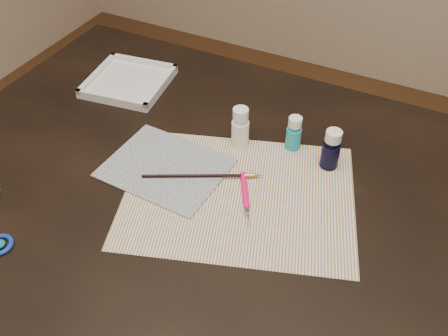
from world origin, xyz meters
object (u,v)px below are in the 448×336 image
at_px(canvas, 166,167).
at_px(paint_bottle_navy, 331,149).
at_px(palette_tray, 129,81).
at_px(paper, 239,195).
at_px(paint_bottle_cyan, 294,133).
at_px(paint_bottle_white, 240,127).

height_order(canvas, paint_bottle_navy, paint_bottle_navy).
distance_m(paint_bottle_navy, palette_tray, 0.55).
xyz_separation_m(paper, paint_bottle_cyan, (0.04, 0.18, 0.04)).
bearing_deg(paper, paint_bottle_navy, 50.85).
bearing_deg(paint_bottle_navy, canvas, -152.15).
bearing_deg(paint_bottle_navy, paint_bottle_white, -175.23).
bearing_deg(paint_bottle_white, paper, -65.72).
bearing_deg(paint_bottle_cyan, canvas, -139.43).
distance_m(paper, paint_bottle_navy, 0.21).
relative_size(canvas, paint_bottle_white, 2.59).
height_order(paper, paint_bottle_white, paint_bottle_white).
height_order(paint_bottle_cyan, palette_tray, paint_bottle_cyan).
xyz_separation_m(paint_bottle_cyan, palette_tray, (-0.46, 0.05, -0.03)).
bearing_deg(paint_bottle_cyan, paint_bottle_white, -160.12).
distance_m(paper, canvas, 0.17).
height_order(canvas, paint_bottle_cyan, paint_bottle_cyan).
relative_size(paper, paint_bottle_white, 4.82).
height_order(paper, paint_bottle_navy, paint_bottle_navy).
bearing_deg(paint_bottle_white, palette_tray, 166.35).
xyz_separation_m(canvas, paint_bottle_navy, (0.30, 0.16, 0.04)).
distance_m(canvas, paint_bottle_navy, 0.34).
xyz_separation_m(paint_bottle_navy, palette_tray, (-0.54, 0.07, -0.03)).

